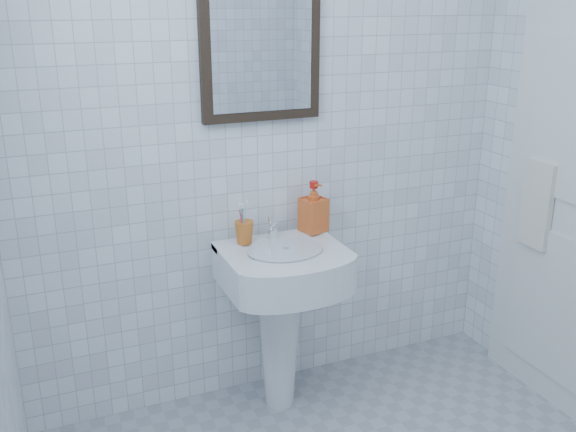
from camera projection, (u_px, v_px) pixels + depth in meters
name	position (u px, v px, depth m)	size (l,w,h in m)	color
wall_back	(272.00, 116.00, 2.66)	(2.20, 0.02, 2.50)	silver
washbasin	(281.00, 300.00, 2.69)	(0.50, 0.36, 0.76)	white
faucet	(272.00, 230.00, 2.67)	(0.04, 0.09, 0.10)	white
toothbrush_cup	(244.00, 232.00, 2.62)	(0.08, 0.08, 0.09)	#C6611F
soap_dispenser	(314.00, 207.00, 2.74)	(0.10, 0.10, 0.22)	#D44114
wall_mirror	(261.00, 42.00, 2.52)	(0.50, 0.04, 0.62)	black
towel_ring	(546.00, 164.00, 2.71)	(0.18, 0.18, 0.01)	white
hand_towel	(537.00, 205.00, 2.76)	(0.03, 0.16, 0.38)	silver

